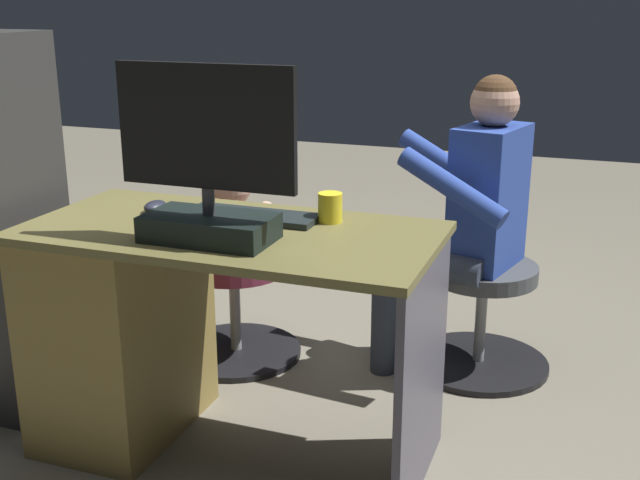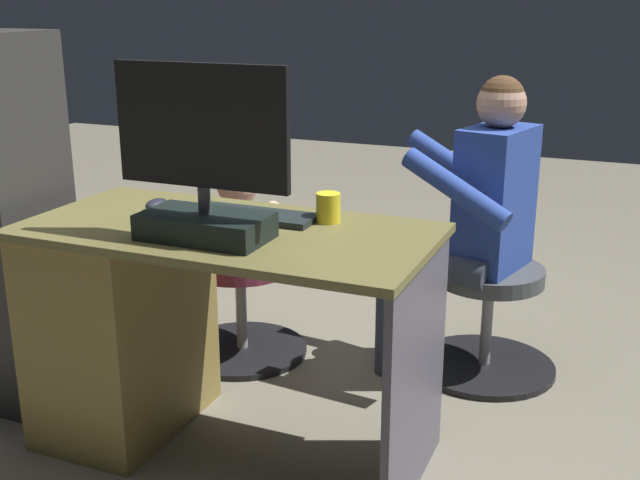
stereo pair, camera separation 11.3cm
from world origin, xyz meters
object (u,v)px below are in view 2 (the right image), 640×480
(monitor, at_px, (202,180))
(person, at_px, (471,207))
(desk, at_px, (145,318))
(keyboard, at_px, (251,215))
(visitor_chair, at_px, (487,315))
(office_chair_teddy, at_px, (241,297))
(computer_mouse, at_px, (157,204))
(tv_remote, at_px, (157,215))
(teddy_bear, at_px, (240,214))
(cup, at_px, (328,208))

(monitor, distance_m, person, 1.16)
(desk, distance_m, keyboard, 0.51)
(visitor_chair, bearing_deg, office_chair_teddy, 13.91)
(desk, bearing_deg, computer_mouse, -97.02)
(office_chair_teddy, bearing_deg, desk, 89.19)
(tv_remote, relative_size, visitor_chair, 0.27)
(keyboard, relative_size, teddy_bear, 1.11)
(cup, distance_m, office_chair_teddy, 0.92)
(person, bearing_deg, cup, 66.28)
(desk, relative_size, visitor_chair, 2.27)
(person, bearing_deg, tv_remote, 46.11)
(office_chair_teddy, distance_m, person, 0.99)
(office_chair_teddy, bearing_deg, teddy_bear, -90.00)
(office_chair_teddy, xyz_separation_m, person, (-0.87, -0.22, 0.41))
(cup, distance_m, person, 0.76)
(teddy_bear, distance_m, visitor_chair, 1.04)
(office_chair_teddy, height_order, visitor_chair, same)
(teddy_bear, bearing_deg, desk, 89.21)
(keyboard, xyz_separation_m, computer_mouse, (0.33, 0.03, 0.01))
(teddy_bear, xyz_separation_m, person, (-0.87, -0.20, 0.07))
(keyboard, relative_size, cup, 4.62)
(tv_remote, bearing_deg, monitor, 147.16)
(computer_mouse, distance_m, teddy_bear, 0.59)
(computer_mouse, relative_size, tv_remote, 0.64)
(desk, bearing_deg, tv_remote, -172.22)
(computer_mouse, xyz_separation_m, teddy_bear, (0.00, -0.56, -0.17))
(monitor, xyz_separation_m, tv_remote, (0.25, -0.13, -0.16))
(desk, distance_m, tv_remote, 0.36)
(computer_mouse, bearing_deg, office_chair_teddy, -89.78)
(desk, distance_m, person, 1.25)
(office_chair_teddy, bearing_deg, person, -166.09)
(person, bearing_deg, office_chair_teddy, 13.91)
(teddy_bear, relative_size, visitor_chair, 0.69)
(desk, distance_m, computer_mouse, 0.38)
(monitor, bearing_deg, visitor_chair, -122.84)
(tv_remote, distance_m, office_chair_teddy, 0.81)
(desk, distance_m, visitor_chair, 1.31)
(desk, distance_m, monitor, 0.62)
(computer_mouse, xyz_separation_m, office_chair_teddy, (0.00, -0.55, -0.52))
(keyboard, height_order, office_chair_teddy, keyboard)
(monitor, distance_m, visitor_chair, 1.37)
(cup, height_order, tv_remote, cup)
(computer_mouse, height_order, teddy_bear, teddy_bear)
(office_chair_teddy, xyz_separation_m, visitor_chair, (-0.95, -0.24, -0.02))
(keyboard, height_order, person, person)
(cup, xyz_separation_m, office_chair_teddy, (0.57, -0.47, -0.55))
(monitor, relative_size, teddy_bear, 1.40)
(desk, relative_size, teddy_bear, 3.30)
(office_chair_teddy, relative_size, person, 0.46)
(desk, distance_m, office_chair_teddy, 0.66)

